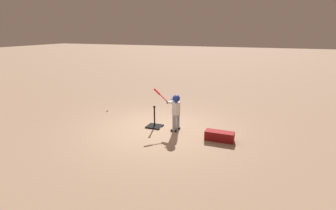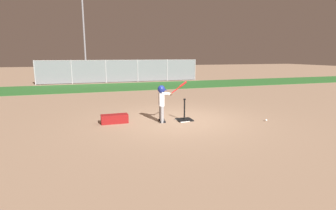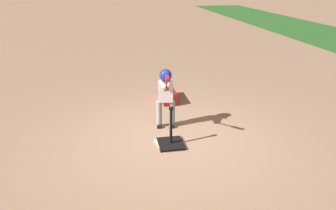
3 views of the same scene
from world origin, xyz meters
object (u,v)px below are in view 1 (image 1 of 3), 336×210
at_px(batter_child, 175,108).
at_px(baseball, 107,110).
at_px(batting_tee, 155,124).
at_px(equipment_bag, 219,136).

height_order(batter_child, baseball, batter_child).
relative_size(batter_child, baseball, 17.70).
height_order(batting_tee, baseball, batting_tee).
bearing_deg(batter_child, baseball, -16.72).
bearing_deg(baseball, batter_child, 163.28).
xyz_separation_m(batting_tee, equipment_bag, (-2.24, 0.34, 0.06)).
relative_size(batting_tee, equipment_bag, 0.87).
bearing_deg(batting_tee, equipment_bag, 171.40).
bearing_deg(baseball, equipment_bag, 164.89).
height_order(batter_child, equipment_bag, batter_child).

